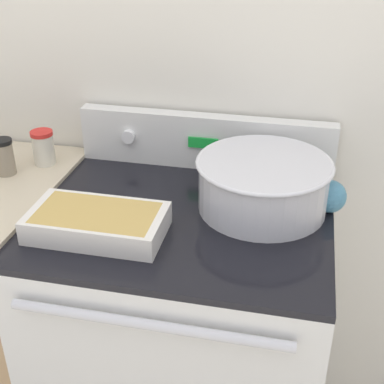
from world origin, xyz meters
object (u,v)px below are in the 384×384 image
at_px(casserole_dish, 97,221).
at_px(spice_jar_red_cap, 43,147).
at_px(mixing_bowl, 263,182).
at_px(spice_jar_black_cap, 4,157).
at_px(ladle, 330,196).

xyz_separation_m(casserole_dish, spice_jar_red_cap, (-0.29, 0.31, 0.03)).
bearing_deg(mixing_bowl, spice_jar_black_cap, 178.56).
bearing_deg(casserole_dish, spice_jar_black_cap, 148.46).
height_order(ladle, spice_jar_black_cap, spice_jar_black_cap).
relative_size(ladle, spice_jar_red_cap, 2.62).
xyz_separation_m(mixing_bowl, spice_jar_red_cap, (-0.67, 0.11, -0.01)).
distance_m(mixing_bowl, spice_jar_red_cap, 0.68).
height_order(mixing_bowl, spice_jar_red_cap, mixing_bowl).
height_order(casserole_dish, spice_jar_black_cap, spice_jar_black_cap).
distance_m(mixing_bowl, ladle, 0.18).
bearing_deg(casserole_dish, spice_jar_red_cap, 132.79).
bearing_deg(ladle, casserole_dish, -156.53).
bearing_deg(spice_jar_black_cap, ladle, 0.78).
relative_size(mixing_bowl, spice_jar_red_cap, 3.35).
height_order(mixing_bowl, spice_jar_black_cap, mixing_bowl).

